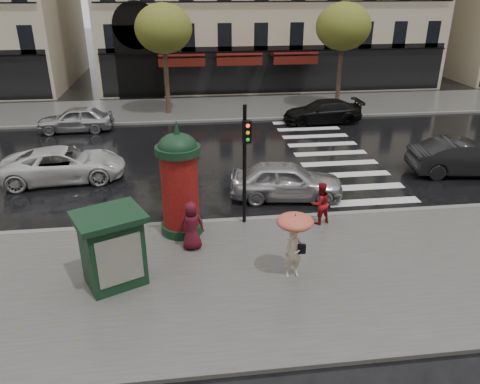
{
  "coord_description": "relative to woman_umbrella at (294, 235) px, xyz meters",
  "views": [
    {
      "loc": [
        -1.15,
        -11.46,
        7.76
      ],
      "look_at": [
        0.48,
        1.5,
        1.85
      ],
      "focal_mm": 35.0,
      "sensor_mm": 36.0,
      "label": 1
    }
  ],
  "objects": [
    {
      "name": "ground",
      "position": [
        -1.71,
        0.59,
        -1.41
      ],
      "size": [
        160.0,
        160.0,
        0.0
      ],
      "primitive_type": "plane",
      "color": "black",
      "rests_on": "ground"
    },
    {
      "name": "near_sidewalk",
      "position": [
        -1.71,
        0.09,
        -1.35
      ],
      "size": [
        90.0,
        7.0,
        0.12
      ],
      "primitive_type": "cube",
      "color": "#474744",
      "rests_on": "ground"
    },
    {
      "name": "far_sidewalk",
      "position": [
        -1.71,
        19.59,
        -1.35
      ],
      "size": [
        90.0,
        6.0,
        0.12
      ],
      "primitive_type": "cube",
      "color": "#474744",
      "rests_on": "ground"
    },
    {
      "name": "near_kerb",
      "position": [
        -1.71,
        3.59,
        -1.34
      ],
      "size": [
        90.0,
        0.25,
        0.14
      ],
      "primitive_type": "cube",
      "color": "slate",
      "rests_on": "ground"
    },
    {
      "name": "far_kerb",
      "position": [
        -1.71,
        16.59,
        -1.34
      ],
      "size": [
        90.0,
        0.25,
        0.14
      ],
      "primitive_type": "cube",
      "color": "slate",
      "rests_on": "ground"
    },
    {
      "name": "zebra_crossing",
      "position": [
        4.29,
        10.19,
        -1.41
      ],
      "size": [
        3.6,
        11.75,
        0.01
      ],
      "primitive_type": "cube",
      "color": "silver",
      "rests_on": "ground"
    },
    {
      "name": "tree_far_left",
      "position": [
        -3.71,
        18.59,
        3.75
      ],
      "size": [
        3.4,
        3.4,
        6.64
      ],
      "color": "#38281C",
      "rests_on": "ground"
    },
    {
      "name": "tree_far_right",
      "position": [
        7.29,
        18.59,
        3.75
      ],
      "size": [
        3.4,
        3.4,
        6.64
      ],
      "color": "#38281C",
      "rests_on": "ground"
    },
    {
      "name": "woman_umbrella",
      "position": [
        0.0,
        0.0,
        0.0
      ],
      "size": [
        1.02,
        1.02,
        1.96
      ],
      "color": "beige",
      "rests_on": "near_sidewalk"
    },
    {
      "name": "woman_red",
      "position": [
        1.63,
        2.99,
        -0.55
      ],
      "size": [
        0.86,
        0.76,
        1.49
      ],
      "primitive_type": "imported",
      "rotation": [
        0.0,
        0.0,
        3.44
      ],
      "color": "maroon",
      "rests_on": "near_sidewalk"
    },
    {
      "name": "man_burgundy",
      "position": [
        -2.76,
        1.85,
        -0.51
      ],
      "size": [
        0.78,
        0.52,
        1.57
      ],
      "primitive_type": "imported",
      "rotation": [
        0.0,
        0.0,
        3.17
      ],
      "color": "#4D0F1B",
      "rests_on": "near_sidewalk"
    },
    {
      "name": "morris_column",
      "position": [
        -3.07,
        2.99,
        0.54
      ],
      "size": [
        1.42,
        1.42,
        3.82
      ],
      "color": "black",
      "rests_on": "near_sidewalk"
    },
    {
      "name": "traffic_light",
      "position": [
        -0.91,
        3.31,
        1.21
      ],
      "size": [
        0.29,
        0.4,
        4.13
      ],
      "color": "black",
      "rests_on": "near_sidewalk"
    },
    {
      "name": "newsstand",
      "position": [
        -4.93,
        0.32,
        -0.21
      ],
      "size": [
        2.21,
        2.07,
        2.11
      ],
      "color": "black",
      "rests_on": "near_sidewalk"
    },
    {
      "name": "car_silver",
      "position": [
        0.99,
        5.39,
        -0.68
      ],
      "size": [
        4.53,
        2.33,
        1.48
      ],
      "primitive_type": "imported",
      "rotation": [
        0.0,
        0.0,
        1.43
      ],
      "color": "silver",
      "rests_on": "ground"
    },
    {
      "name": "car_darkgrey",
      "position": [
        9.2,
        6.85,
        -0.65
      ],
      "size": [
        4.82,
        2.13,
        1.54
      ],
      "primitive_type": "imported",
      "rotation": [
        0.0,
        0.0,
        1.46
      ],
      "color": "black",
      "rests_on": "ground"
    },
    {
      "name": "car_white",
      "position": [
        -7.94,
        8.36,
        -0.71
      ],
      "size": [
        5.24,
        2.79,
        1.4
      ],
      "primitive_type": "imported",
      "rotation": [
        0.0,
        0.0,
        1.67
      ],
      "color": "silver",
      "rests_on": "ground"
    },
    {
      "name": "car_black",
      "position": [
        5.41,
        15.59,
        -0.74
      ],
      "size": [
        4.67,
        1.96,
        1.35
      ],
      "primitive_type": "imported",
      "rotation": [
        0.0,
        0.0,
        -1.56
      ],
      "color": "black",
      "rests_on": "ground"
    },
    {
      "name": "car_far_silver",
      "position": [
        -8.83,
        15.59,
        -0.71
      ],
      "size": [
        4.16,
        1.77,
        1.4
      ],
      "primitive_type": "imported",
      "rotation": [
        0.0,
        0.0,
        -1.54
      ],
      "color": "#AEADB2",
      "rests_on": "ground"
    }
  ]
}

